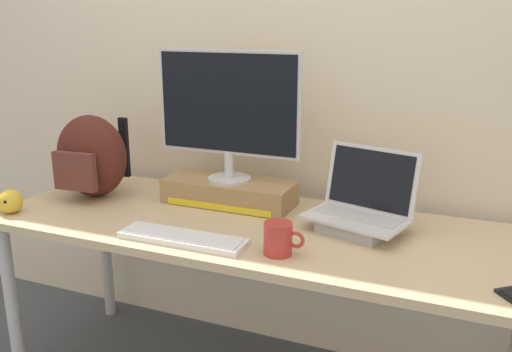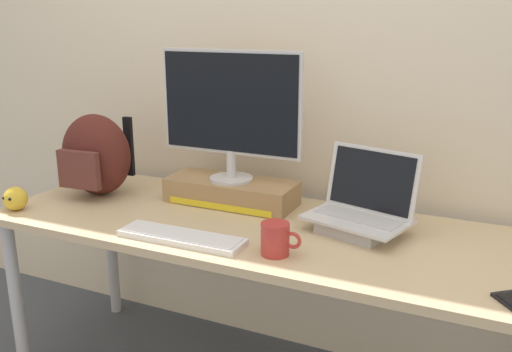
{
  "view_description": "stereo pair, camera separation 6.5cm",
  "coord_description": "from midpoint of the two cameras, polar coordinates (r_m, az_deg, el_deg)",
  "views": [
    {
      "loc": [
        0.72,
        -1.72,
        1.44
      ],
      "look_at": [
        0.0,
        0.0,
        0.9
      ],
      "focal_mm": 38.76,
      "sensor_mm": 36.0,
      "label": 1
    },
    {
      "loc": [
        0.78,
        -1.7,
        1.44
      ],
      "look_at": [
        0.0,
        0.0,
        0.9
      ],
      "focal_mm": 38.76,
      "sensor_mm": 36.0,
      "label": 2
    }
  ],
  "objects": [
    {
      "name": "toner_box_yellow",
      "position": [
        2.21,
        -1.7,
        -1.63
      ],
      "size": [
        0.52,
        0.21,
        0.1
      ],
      "color": "#9E7A51",
      "rests_on": "desk"
    },
    {
      "name": "plush_toy",
      "position": [
        2.31,
        -22.85,
        -2.17
      ],
      "size": [
        0.09,
        0.09,
        0.09
      ],
      "color": "gold",
      "rests_on": "desk"
    },
    {
      "name": "back_wall",
      "position": [
        2.29,
        5.71,
        12.51
      ],
      "size": [
        7.0,
        0.1,
        2.6
      ],
      "primitive_type": "cube",
      "color": "beige",
      "rests_on": "ground"
    },
    {
      "name": "desktop_monitor",
      "position": [
        2.13,
        -1.79,
        6.88
      ],
      "size": [
        0.58,
        0.17,
        0.51
      ],
      "rotation": [
        0.0,
        0.0,
        -0.0
      ],
      "color": "silver",
      "rests_on": "toner_box_yellow"
    },
    {
      "name": "desk",
      "position": [
        2.02,
        0.93,
        -6.72
      ],
      "size": [
        1.96,
        0.71,
        0.72
      ],
      "color": "tan",
      "rests_on": "ground"
    },
    {
      "name": "external_keyboard",
      "position": [
        1.87,
        -6.69,
        -6.28
      ],
      "size": [
        0.44,
        0.13,
        0.02
      ],
      "rotation": [
        0.0,
        0.0,
        0.01
      ],
      "color": "white",
      "rests_on": "desk"
    },
    {
      "name": "coffee_mug",
      "position": [
        1.73,
        3.14,
        -6.5
      ],
      "size": [
        0.13,
        0.09,
        0.1
      ],
      "color": "#B2332D",
      "rests_on": "desk"
    },
    {
      "name": "open_laptop",
      "position": [
        1.95,
        11.58,
        -4.04
      ],
      "size": [
        0.39,
        0.32,
        0.28
      ],
      "rotation": [
        0.0,
        0.0,
        -0.27
      ],
      "color": "#ADADB2",
      "rests_on": "desk"
    },
    {
      "name": "messenger_backpack",
      "position": [
        2.37,
        -15.43,
        2.08
      ],
      "size": [
        0.32,
        0.27,
        0.34
      ],
      "rotation": [
        0.0,
        0.0,
        0.08
      ],
      "color": "#4C1E19",
      "rests_on": "desk"
    }
  ]
}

